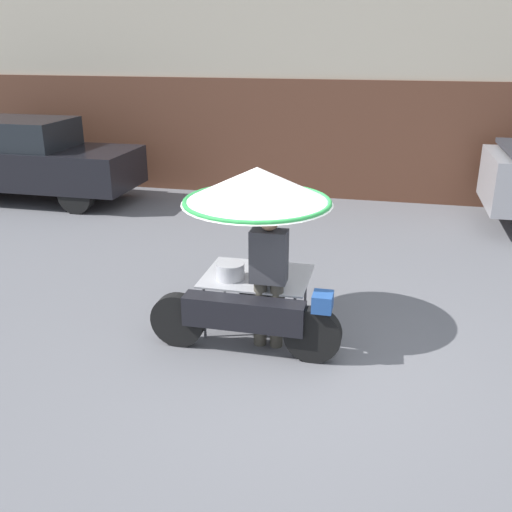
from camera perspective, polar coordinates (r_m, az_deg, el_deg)
name	(u,v)px	position (r m, az deg, el deg)	size (l,w,h in m)	color
ground_plane	(296,360)	(6.05, 4.03, -10.36)	(36.00, 36.00, 0.00)	slate
shopfront_building	(357,90)	(12.84, 10.06, 16.02)	(28.00, 2.06, 4.28)	#B2A893
vendor_motorcycle_cart	(256,212)	(6.10, -0.03, 4.44)	(2.05, 1.64, 1.87)	black
vendor_person	(269,273)	(5.95, 1.28, -1.75)	(0.38, 0.22, 1.52)	#4C473D
parked_car	(29,159)	(12.68, -21.78, 8.97)	(4.36, 1.66, 1.65)	black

